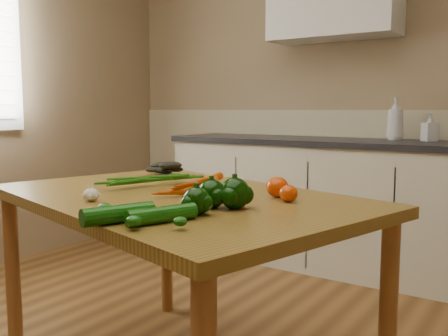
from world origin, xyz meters
TOP-DOWN VIEW (x-y plane):
  - room at (0.00, 0.17)m, footprint 4.04×5.04m
  - counter_run at (0.21, 2.19)m, footprint 2.84×0.64m
  - table at (0.07, 0.35)m, footprint 1.65×1.28m
  - soap_bottle_a at (0.35, 2.32)m, footprint 0.14×0.14m
  - soap_bottle_b at (0.58, 2.30)m, footprint 0.12×0.12m
  - carrot_bunch at (0.04, 0.41)m, footprint 0.32×0.27m
  - leafy_greens at (-0.33, 0.76)m, footprint 0.21×0.19m
  - garlic_bulb at (-0.09, 0.07)m, footprint 0.05×0.05m
  - pepper_a at (0.33, 0.21)m, footprint 0.09×0.09m
  - pepper_b at (0.40, 0.24)m, footprint 0.10×0.10m
  - pepper_c at (0.36, 0.10)m, footprint 0.09×0.09m
  - tomato_a at (0.31, 0.43)m, footprint 0.06×0.06m
  - tomato_b at (0.42, 0.51)m, footprint 0.08×0.08m
  - tomato_c at (0.50, 0.45)m, footprint 0.07×0.07m
  - zucchini_a at (0.34, -0.04)m, footprint 0.12×0.22m
  - zucchini_b at (0.24, -0.12)m, footprint 0.13×0.22m

SIDE VIEW (x-z plane):
  - counter_run at x=0.21m, z-range -0.11..1.03m
  - table at x=0.07m, z-range 0.30..1.09m
  - garlic_bulb at x=-0.09m, z-range 0.78..0.83m
  - zucchini_a at x=0.34m, z-range 0.78..0.83m
  - zucchini_b at x=0.24m, z-range 0.78..0.84m
  - tomato_a at x=0.31m, z-range 0.78..0.84m
  - tomato_c at x=0.50m, z-range 0.78..0.84m
  - carrot_bunch at x=0.04m, z-range 0.78..0.86m
  - tomato_b at x=0.42m, z-range 0.78..0.86m
  - pepper_c at x=0.36m, z-range 0.78..0.87m
  - pepper_a at x=0.33m, z-range 0.78..0.88m
  - pepper_b at x=0.40m, z-range 0.78..0.88m
  - leafy_greens at x=-0.33m, z-range 0.78..0.89m
  - soap_bottle_b at x=0.58m, z-range 0.90..1.08m
  - soap_bottle_a at x=0.35m, z-range 0.90..1.18m
  - room at x=0.00m, z-range -0.07..2.57m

